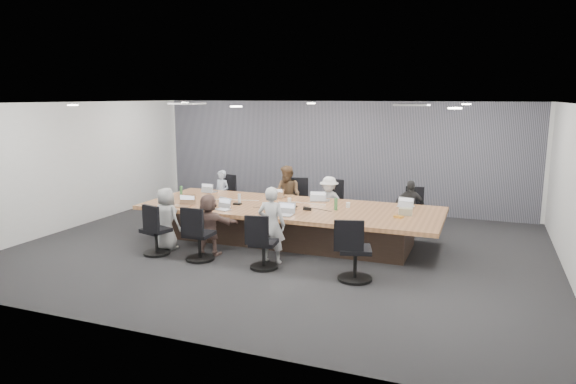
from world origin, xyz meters
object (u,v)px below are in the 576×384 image
(chair_2, at_px, (333,206))
(laptop_2, at_px, (322,200))
(mug_brown, at_px, (172,197))
(laptop_3, at_px, (406,206))
(person_5, at_px, (209,224))
(chair_4, at_px, (156,234))
(snack_packet, at_px, (399,217))
(laptop_6, at_px, (283,215))
(laptop_5, at_px, (223,210))
(person_1, at_px, (288,195))
(bottle_green_right, at_px, (336,204))
(laptop_0, at_px, (210,192))
(person_6, at_px, (272,225))
(person_2, at_px, (329,203))
(laptop_4, at_px, (182,206))
(person_4, at_px, (166,219))
(canvas_bag, at_px, (406,212))
(chair_0, at_px, (229,199))
(conference_table, at_px, (290,223))
(person_3, at_px, (409,208))
(laptop_1, at_px, (279,197))
(bottle_green_left, at_px, (181,191))
(bottle_clear, at_px, (239,199))
(stapler, at_px, (307,209))
(chair_7, at_px, (355,254))
(person_0, at_px, (222,194))
(chair_5, at_px, (199,238))
(chair_3, at_px, (411,215))
(chair_6, at_px, (264,247))
(chair_1, at_px, (293,204))

(chair_2, bearing_deg, laptop_2, 100.59)
(chair_2, height_order, mug_brown, chair_2)
(laptop_3, bearing_deg, person_5, 40.79)
(chair_4, xyz_separation_m, snack_packet, (4.23, 1.50, 0.37))
(person_5, bearing_deg, laptop_6, -164.48)
(laptop_5, bearing_deg, laptop_2, 58.51)
(person_1, distance_m, laptop_2, 1.13)
(chair_2, relative_size, bottle_green_right, 3.62)
(laptop_0, distance_m, person_6, 3.26)
(person_2, height_order, laptop_4, person_2)
(person_4, xyz_separation_m, canvas_bag, (4.32, 1.40, 0.20))
(chair_0, xyz_separation_m, person_4, (0.26, -3.05, 0.21))
(conference_table, bearing_deg, person_6, -82.69)
(conference_table, bearing_deg, laptop_6, -77.79)
(laptop_4, bearing_deg, person_3, 13.45)
(chair_4, height_order, laptop_3, chair_4)
(laptop_1, relative_size, bottle_green_right, 1.24)
(person_2, relative_size, bottle_green_left, 5.29)
(laptop_2, xyz_separation_m, bottle_green_right, (0.54, -0.80, 0.11))
(laptop_1, distance_m, laptop_5, 1.69)
(person_4, distance_m, mug_brown, 1.30)
(conference_table, distance_m, bottle_clear, 1.16)
(bottle_clear, distance_m, stapler, 1.53)
(chair_7, height_order, person_4, person_4)
(person_0, distance_m, laptop_2, 2.76)
(chair_5, height_order, person_1, person_1)
(stapler, bearing_deg, snack_packet, 3.26)
(chair_3, xyz_separation_m, snack_packet, (0.02, -1.90, 0.39))
(chair_3, relative_size, person_3, 0.62)
(chair_4, xyz_separation_m, person_3, (4.21, 3.05, 0.21))
(conference_table, relative_size, laptop_5, 20.53)
(laptop_4, bearing_deg, chair_7, -26.92)
(bottle_green_left, bearing_deg, chair_2, 26.73)
(person_4, bearing_deg, person_1, -109.72)
(canvas_bag, bearing_deg, mug_brown, -176.81)
(laptop_6, relative_size, canvas_bag, 1.42)
(person_1, height_order, bottle_clear, person_1)
(person_1, relative_size, canvas_bag, 5.63)
(laptop_5, bearing_deg, chair_3, 49.22)
(snack_packet, bearing_deg, bottle_green_right, 171.08)
(person_0, bearing_deg, bottle_clear, -37.09)
(stapler, bearing_deg, laptop_2, 93.90)
(chair_7, height_order, canvas_bag, canvas_bag)
(chair_6, xyz_separation_m, bottle_green_left, (-2.82, 1.85, 0.47))
(conference_table, relative_size, person_2, 5.13)
(person_1, relative_size, bottle_clear, 6.67)
(laptop_5, bearing_deg, chair_0, 127.35)
(chair_1, height_order, person_1, person_1)
(person_4, distance_m, bottle_clear, 1.57)
(bottle_clear, bearing_deg, chair_5, -91.06)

